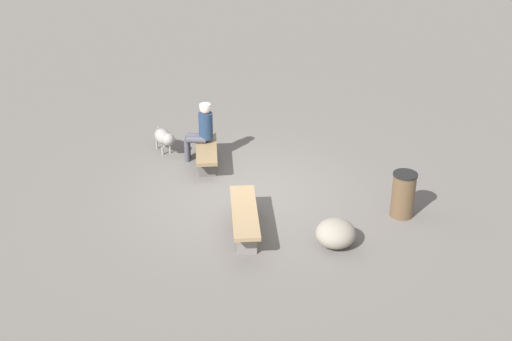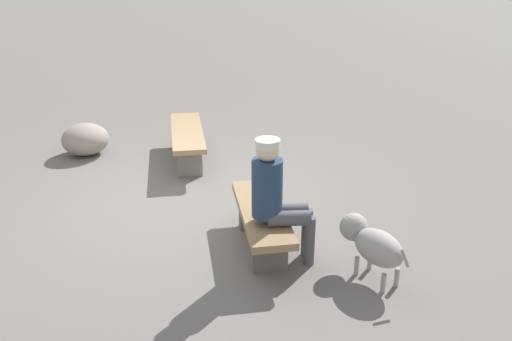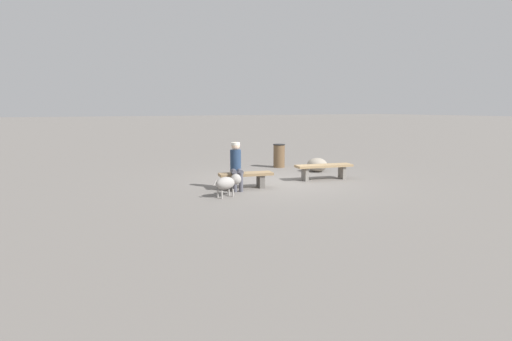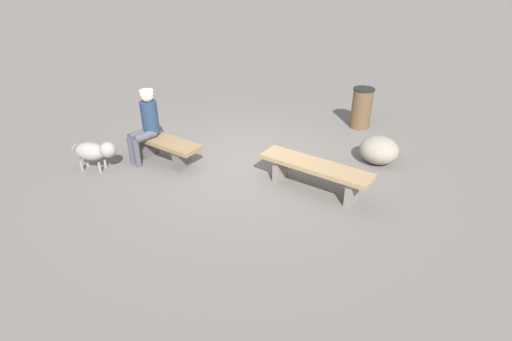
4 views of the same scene
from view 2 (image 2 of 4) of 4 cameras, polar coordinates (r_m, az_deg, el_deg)
ground at (r=6.70m, az=-7.62°, el=-3.43°), size 210.00×210.00×0.06m
bench_left at (r=7.89m, az=-7.47°, el=3.64°), size 1.87×0.77×0.47m
bench_right at (r=5.48m, az=0.61°, el=-5.42°), size 1.56×0.70×0.44m
seated_person at (r=5.03m, az=2.25°, el=-2.50°), size 0.42×0.62×1.30m
dog at (r=5.07m, az=12.46°, el=-7.64°), size 0.83×0.44×0.56m
boulder at (r=8.51m, az=-18.04°, el=3.24°), size 0.96×0.97×0.48m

